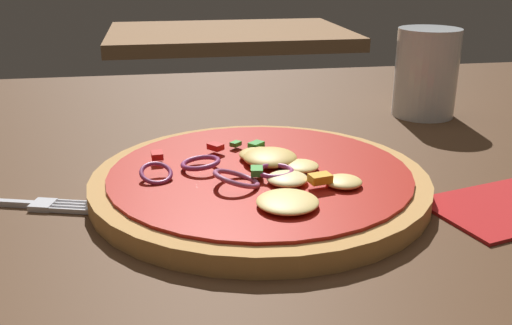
# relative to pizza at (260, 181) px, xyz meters

# --- Properties ---
(dining_table) EXTENTS (1.38, 1.00, 0.03)m
(dining_table) POSITION_rel_pizza_xyz_m (-0.06, 0.04, -0.03)
(dining_table) COLOR #4C301C
(dining_table) RESTS_ON ground
(pizza) EXTENTS (0.30, 0.30, 0.03)m
(pizza) POSITION_rel_pizza_xyz_m (0.00, 0.00, 0.00)
(pizza) COLOR tan
(pizza) RESTS_ON dining_table
(fork) EXTENTS (0.16, 0.06, 0.01)m
(fork) POSITION_rel_pizza_xyz_m (-0.21, 0.01, -0.01)
(fork) COLOR silver
(fork) RESTS_ON dining_table
(beer_glass) EXTENTS (0.08, 0.08, 0.11)m
(beer_glass) POSITION_rel_pizza_xyz_m (0.25, 0.21, 0.04)
(beer_glass) COLOR silver
(beer_glass) RESTS_ON dining_table
(napkin) EXTENTS (0.15, 0.12, 0.00)m
(napkin) POSITION_rel_pizza_xyz_m (0.20, -0.07, -0.01)
(napkin) COLOR #B21E1E
(napkin) RESTS_ON dining_table
(background_table) EXTENTS (0.63, 0.45, 0.03)m
(background_table) POSITION_rel_pizza_xyz_m (0.11, 1.10, -0.03)
(background_table) COLOR brown
(background_table) RESTS_ON ground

